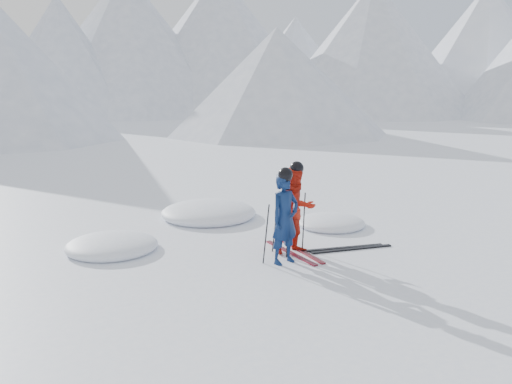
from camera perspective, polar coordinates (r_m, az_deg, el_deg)
ground at (r=11.42m, az=8.87°, el=-4.90°), size 160.00×160.00×0.00m
mountain_range at (r=45.56m, az=-16.16°, el=15.47°), size 106.15×62.94×15.53m
skier_blue at (r=9.63m, az=3.06°, el=-2.84°), size 0.65×0.48×1.63m
skier_red at (r=10.23m, az=4.25°, el=-1.94°), size 0.86×0.70×1.65m
pole_blue_left at (r=9.66m, az=1.07°, el=-4.45°), size 0.11×0.08×1.09m
pole_blue_right at (r=10.04m, az=3.39°, el=-3.85°), size 0.11×0.07×1.09m
pole_red_left at (r=10.32m, az=2.06°, el=-3.37°), size 0.11×0.09×1.10m
pole_red_right at (r=10.59m, az=5.05°, el=-3.03°), size 0.11×0.08×1.10m
ski_worn_left at (r=10.38m, az=3.64°, el=-6.38°), size 0.20×1.70×0.03m
ski_worn_right at (r=10.51m, az=4.71°, el=-6.16°), size 0.31×1.70×0.03m
ski_loose_a at (r=10.77m, az=9.09°, el=-5.83°), size 1.65×0.58×0.03m
ski_loose_b at (r=10.73m, az=10.03°, el=-5.94°), size 1.67×0.52×0.03m
snow_lumps at (r=12.32m, az=-5.10°, el=-3.60°), size 6.42×4.12×0.50m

